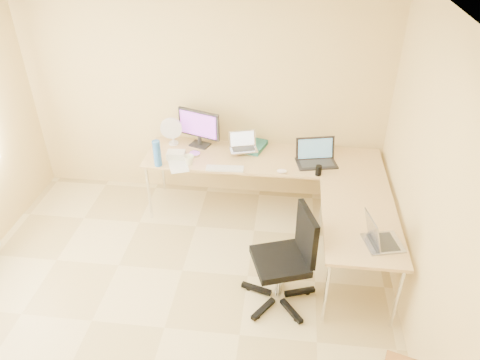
# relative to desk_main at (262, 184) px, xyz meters

# --- Properties ---
(floor) EXTENTS (4.50, 4.50, 0.00)m
(floor) POSITION_rel_desk_main_xyz_m (-0.72, -1.85, -0.36)
(floor) COLOR #CFB981
(floor) RESTS_ON ground
(ceiling) EXTENTS (4.50, 4.50, 0.00)m
(ceiling) POSITION_rel_desk_main_xyz_m (-0.72, -1.85, 2.24)
(ceiling) COLOR white
(ceiling) RESTS_ON ground
(wall_back) EXTENTS (4.50, 0.00, 4.50)m
(wall_back) POSITION_rel_desk_main_xyz_m (-0.72, 0.40, 0.93)
(wall_back) COLOR #E1C075
(wall_back) RESTS_ON ground
(wall_right) EXTENTS (0.00, 4.50, 4.50)m
(wall_right) POSITION_rel_desk_main_xyz_m (1.38, -1.85, 0.93)
(wall_right) COLOR #E1C075
(wall_right) RESTS_ON ground
(desk_main) EXTENTS (2.65, 0.70, 0.73)m
(desk_main) POSITION_rel_desk_main_xyz_m (0.00, 0.00, 0.00)
(desk_main) COLOR tan
(desk_main) RESTS_ON ground
(desk_return) EXTENTS (0.70, 1.30, 0.73)m
(desk_return) POSITION_rel_desk_main_xyz_m (0.98, -1.00, 0.00)
(desk_return) COLOR tan
(desk_return) RESTS_ON ground
(monitor) EXTENTS (0.54, 0.33, 0.44)m
(monitor) POSITION_rel_desk_main_xyz_m (-0.76, 0.20, 0.59)
(monitor) COLOR black
(monitor) RESTS_ON desk_main
(book_stack) EXTENTS (0.33, 0.39, 0.05)m
(book_stack) POSITION_rel_desk_main_xyz_m (-0.13, 0.20, 0.39)
(book_stack) COLOR #22605B
(book_stack) RESTS_ON desk_main
(laptop_center) EXTENTS (0.36, 0.31, 0.20)m
(laptop_center) POSITION_rel_desk_main_xyz_m (-0.23, 0.06, 0.52)
(laptop_center) COLOR silver
(laptop_center) RESTS_ON desk_main
(laptop_black) EXTENTS (0.49, 0.40, 0.27)m
(laptop_black) POSITION_rel_desk_main_xyz_m (0.59, -0.07, 0.50)
(laptop_black) COLOR black
(laptop_black) RESTS_ON desk_main
(keyboard) EXTENTS (0.41, 0.13, 0.02)m
(keyboard) POSITION_rel_desk_main_xyz_m (-0.39, -0.30, 0.37)
(keyboard) COLOR silver
(keyboard) RESTS_ON desk_main
(mouse) EXTENTS (0.13, 0.11, 0.04)m
(mouse) POSITION_rel_desk_main_xyz_m (0.22, -0.30, 0.39)
(mouse) COLOR white
(mouse) RESTS_ON desk_main
(mug) EXTENTS (0.13, 0.13, 0.11)m
(mug) POSITION_rel_desk_main_xyz_m (-0.79, -0.24, 0.42)
(mug) COLOR white
(mug) RESTS_ON desk_main
(cd_stack) EXTENTS (0.13, 0.13, 0.03)m
(cd_stack) POSITION_rel_desk_main_xyz_m (-0.77, -0.04, 0.38)
(cd_stack) COLOR #BDBDBE
(cd_stack) RESTS_ON desk_main
(water_bottle) EXTENTS (0.11, 0.11, 0.30)m
(water_bottle) POSITION_rel_desk_main_xyz_m (-1.13, -0.30, 0.51)
(water_bottle) COLOR #2B60A9
(water_bottle) RESTS_ON desk_main
(papers) EXTENTS (0.29, 0.33, 0.01)m
(papers) POSITION_rel_desk_main_xyz_m (-0.90, -0.30, 0.37)
(papers) COLOR silver
(papers) RESTS_ON desk_main
(white_box) EXTENTS (0.21, 0.16, 0.07)m
(white_box) POSITION_rel_desk_main_xyz_m (-0.97, -0.11, 0.40)
(white_box) COLOR silver
(white_box) RESTS_ON desk_main
(desk_fan) EXTENTS (0.29, 0.29, 0.32)m
(desk_fan) POSITION_rel_desk_main_xyz_m (-1.08, 0.20, 0.52)
(desk_fan) COLOR silver
(desk_fan) RESTS_ON desk_main
(black_cup) EXTENTS (0.08, 0.08, 0.11)m
(black_cup) POSITION_rel_desk_main_xyz_m (0.60, -0.30, 0.42)
(black_cup) COLOR black
(black_cup) RESTS_ON desk_main
(laptop_return) EXTENTS (0.42, 0.36, 0.24)m
(laptop_return) POSITION_rel_desk_main_xyz_m (1.13, -1.34, 0.48)
(laptop_return) COLOR #9C9FB5
(laptop_return) RESTS_ON desk_return
(office_chair) EXTENTS (0.76, 0.76, 1.00)m
(office_chair) POSITION_rel_desk_main_xyz_m (0.26, -1.39, 0.14)
(office_chair) COLOR black
(office_chair) RESTS_ON ground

